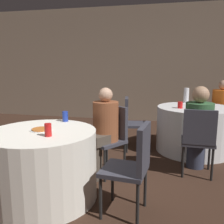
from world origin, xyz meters
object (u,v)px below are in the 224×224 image
Objects in this scene: table_far at (194,129)px; bottle_far at (186,95)px; chair_far_south at (199,136)px; pizza_plate_near at (41,129)px; person_orange_shirt at (220,110)px; chair_far_west at (132,119)px; soda_can_red at (48,130)px; chair_far_northeast at (224,112)px; chair_near_east at (134,162)px; person_green_jacket at (198,129)px; table_near at (43,165)px; chair_near_northeast at (111,133)px; person_floral_shirt at (101,133)px; soda_can_blue at (65,116)px.

bottle_far is at bearing 103.77° from table_far.
pizza_plate_near is at bearing -149.82° from chair_far_south.
person_orange_shirt is at bearing 74.49° from chair_far_south.
person_orange_shirt is at bearing 53.52° from table_far.
soda_can_red is at bearing -24.36° from chair_far_west.
chair_far_south is 1.00× the size of chair_far_northeast.
chair_far_south is 1.93m from chair_far_northeast.
chair_far_west is 1.13m from bottle_far.
person_green_jacket is at bearing -24.66° from chair_near_east.
chair_far_northeast is (0.64, 1.82, 0.00)m from chair_far_south.
bottle_far is (0.88, 0.64, 0.33)m from chair_far_west.
chair_far_northeast is 7.12× the size of soda_can_red.
person_orange_shirt is 0.99× the size of person_green_jacket.
chair_near_east is 1.00× the size of chair_far_west.
chair_near_east is (-0.71, -1.99, 0.16)m from table_far.
person_orange_shirt is at bearing 72.99° from person_green_jacket.
table_near is 9.09× the size of soda_can_red.
person_orange_shirt is (1.50, 0.84, 0.06)m from chair_far_west.
person_orange_shirt is at bearing 90.00° from chair_far_northeast.
soda_can_red is 0.46× the size of bottle_far.
chair_near_northeast is at bearing 83.95° from person_orange_shirt.
person_floral_shirt is 9.14× the size of soda_can_red.
chair_far_northeast is at bearing -19.30° from chair_near_east.
chair_far_south is 0.77× the size of person_green_jacket.
person_floral_shirt is 4.24× the size of bottle_far.
chair_near_northeast and chair_far_south have the same top height.
chair_near_northeast is at bearing 84.32° from chair_far_northeast.
bottle_far is at bearing 95.33° from chair_far_south.
chair_far_south reaches higher than soda_can_blue.
chair_far_west is (-0.28, 1.84, 0.00)m from chair_near_east.
table_near is 3.54m from chair_far_northeast.
chair_near_east and chair_far_west have the same top height.
chair_far_west is 0.78× the size of person_floral_shirt.
pizza_plate_near is (-0.56, -0.77, 0.21)m from chair_near_northeast.
person_green_jacket is 1.69m from soda_can_blue.
bottle_far is (1.49, 1.91, 0.07)m from soda_can_blue.
chair_far_west is 1.44m from soda_can_blue.
chair_far_south is 3.75× the size of pizza_plate_near.
chair_far_south is at bearing 28.76° from table_near.
chair_near_east is (0.96, -0.10, 0.16)m from table_near.
pizza_plate_near is (-0.98, 0.13, 0.21)m from chair_near_east.
chair_far_south is at bearing 27.65° from pizza_plate_near.
chair_far_south reaches higher than table_near.
chair_far_south is 0.78× the size of person_floral_shirt.
person_floral_shirt is (-1.73, -1.92, -0.02)m from person_orange_shirt.
chair_far_south is at bearing 15.17° from soda_can_blue.
table_far is at bearing 48.65° from table_near.
pizza_plate_near is at bearing 85.78° from person_orange_shirt.
chair_near_northeast is 7.12× the size of soda_can_blue.
chair_far_south is (0.67, 0.99, 0.00)m from chair_near_east.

